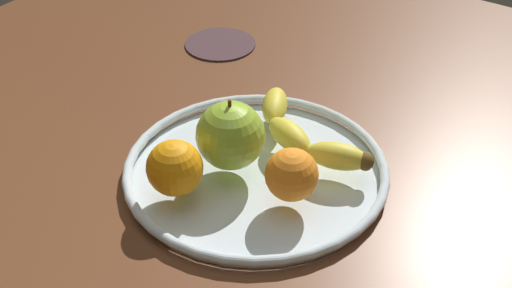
{
  "coord_description": "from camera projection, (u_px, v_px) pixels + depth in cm",
  "views": [
    {
      "loc": [
        37.01,
        -53.64,
        52.75
      ],
      "look_at": [
        0.0,
        0.0,
        4.8
      ],
      "focal_mm": 47.35,
      "sensor_mm": 36.0,
      "label": 1
    }
  ],
  "objects": [
    {
      "name": "fruit_bowl",
      "position": [
        256.0,
        169.0,
        0.83
      ],
      "size": [
        32.77,
        32.77,
        1.8
      ],
      "color": "silver",
      "rests_on": "ground_plane"
    },
    {
      "name": "ground_plane",
      "position": [
        256.0,
        187.0,
        0.85
      ],
      "size": [
        132.77,
        132.77,
        4.0
      ],
      "primitive_type": "cube",
      "color": "brown"
    },
    {
      "name": "banana",
      "position": [
        302.0,
        133.0,
        0.85
      ],
      "size": [
        20.2,
        11.89,
        3.34
      ],
      "rotation": [
        0.0,
        0.0,
        -0.39
      ],
      "color": "gold",
      "rests_on": "fruit_bowl"
    },
    {
      "name": "orange_back_right",
      "position": [
        292.0,
        175.0,
        0.76
      ],
      "size": [
        6.17,
        6.17,
        6.17
      ],
      "primitive_type": "sphere",
      "color": "orange",
      "rests_on": "fruit_bowl"
    },
    {
      "name": "ambient_coaster",
      "position": [
        220.0,
        43.0,
        1.11
      ],
      "size": [
        11.63,
        11.63,
        0.6
      ],
      "primitive_type": "cylinder",
      "color": "#3D272C",
      "rests_on": "ground_plane"
    },
    {
      "name": "apple",
      "position": [
        231.0,
        135.0,
        0.8
      ],
      "size": [
        8.4,
        8.4,
        9.2
      ],
      "color": "#98BF33",
      "rests_on": "fruit_bowl"
    },
    {
      "name": "orange_front_left",
      "position": [
        175.0,
        168.0,
        0.77
      ],
      "size": [
        6.59,
        6.59,
        6.59
      ],
      "primitive_type": "sphere",
      "color": "orange",
      "rests_on": "fruit_bowl"
    }
  ]
}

